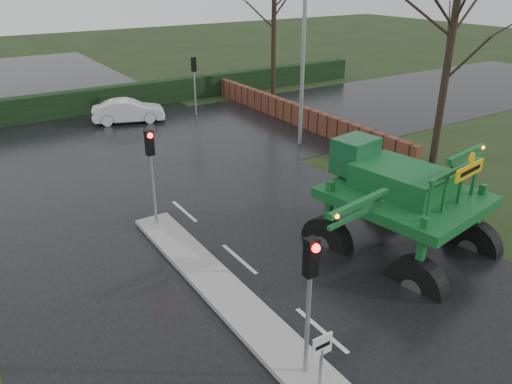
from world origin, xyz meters
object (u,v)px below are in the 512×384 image
traffic_signal_near (310,279)px  traffic_signal_mid (151,157)px  crop_sprayer (419,216)px  white_sedan (130,122)px  keep_left_sign (322,353)px  street_light_right (299,23)px  traffic_signal_far (194,73)px

traffic_signal_near → traffic_signal_mid: size_ratio=1.00×
crop_sprayer → white_sedan: crop_sprayer is taller
keep_left_sign → white_sedan: 22.45m
keep_left_sign → traffic_signal_mid: traffic_signal_mid is taller
white_sedan → crop_sprayer: bearing=-158.5°
traffic_signal_mid → crop_sprayer: 8.71m
traffic_signal_mid → street_light_right: (9.49, 4.51, 3.40)m
traffic_signal_mid → keep_left_sign: bearing=-90.0°
keep_left_sign → traffic_signal_far: traffic_signal_far is taller
traffic_signal_mid → traffic_signal_far: same height
traffic_signal_near → crop_sprayer: 4.93m
white_sedan → street_light_right: bearing=-127.6°
crop_sprayer → white_sedan: bearing=83.8°
traffic_signal_far → traffic_signal_near: bearing=69.6°
traffic_signal_mid → white_sedan: bearing=74.2°
traffic_signal_near → traffic_signal_far: 22.42m
crop_sprayer → white_sedan: 20.55m
traffic_signal_near → traffic_signal_far: same height
white_sedan → traffic_signal_far: bearing=-79.9°
crop_sprayer → white_sedan: size_ratio=2.01×
keep_left_sign → white_sedan: size_ratio=0.33×
traffic_signal_mid → white_sedan: size_ratio=0.86×
traffic_signal_near → traffic_signal_far: bearing=69.6°
keep_left_sign → traffic_signal_mid: size_ratio=0.38×
traffic_signal_near → crop_sprayer: bearing=14.4°
traffic_signal_near → white_sedan: (3.71, 21.63, -2.59)m
traffic_signal_mid → crop_sprayer: size_ratio=0.43×
traffic_signal_mid → crop_sprayer: crop_sprayer is taller
traffic_signal_far → crop_sprayer: size_ratio=0.43×
traffic_signal_near → white_sedan: traffic_signal_near is taller
street_light_right → white_sedan: bearing=123.9°
keep_left_sign → traffic_signal_near: traffic_signal_near is taller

